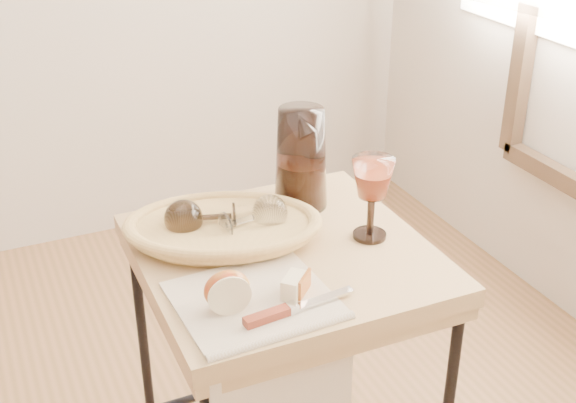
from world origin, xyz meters
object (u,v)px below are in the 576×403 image
goblet_lying_a (205,217)px  wine_goblet (372,198)px  table_knife (296,306)px  bread_basket (223,230)px  pitcher (301,158)px  tea_towel (253,299)px  apple_half (227,290)px  goblet_lying_b (251,218)px  side_table (284,388)px

goblet_lying_a → wine_goblet: bearing=174.5°
table_knife → bread_basket: bearing=89.5°
pitcher → wine_goblet: pitcher is taller
tea_towel → goblet_lying_a: goblet_lying_a is taller
goblet_lying_a → apple_half: 0.27m
pitcher → apple_half: pitcher is taller
goblet_lying_b → pitcher: bearing=24.8°
tea_towel → wine_goblet: 0.35m
tea_towel → goblet_lying_b: goblet_lying_b is taller
side_table → table_knife: bearing=-108.7°
apple_half → wine_goblet: bearing=26.4°
bread_basket → table_knife: bread_basket is taller
goblet_lying_b → pitcher: (0.16, 0.10, 0.07)m
tea_towel → apple_half: apple_half is taller
apple_half → goblet_lying_a: bearing=86.8°
goblet_lying_b → pitcher: pitcher is taller
goblet_lying_a → goblet_lying_b: (0.09, -0.04, -0.00)m
side_table → bread_basket: bearing=139.0°
table_knife → goblet_lying_a: bearing=95.0°
side_table → pitcher: pitcher is taller
goblet_lying_b → table_knife: (-0.03, -0.28, -0.04)m
goblet_lying_b → side_table: bearing=-62.2°
side_table → goblet_lying_a: size_ratio=5.59×
bread_basket → wine_goblet: bearing=-2.3°
side_table → table_knife: size_ratio=3.35×
bread_basket → goblet_lying_a: 0.05m
tea_towel → table_knife: bearing=-52.9°
tea_towel → apple_half: size_ratio=3.29×
side_table → wine_goblet: size_ratio=4.04×
tea_towel → pitcher: (0.25, 0.31, 0.11)m
pitcher → apple_half: bearing=-153.4°
wine_goblet → table_knife: size_ratio=0.83×
side_table → goblet_lying_b: 0.43m
wine_goblet → table_knife: (-0.26, -0.19, -0.08)m
tea_towel → side_table: bearing=46.6°
apple_half → table_knife: bearing=-20.6°
side_table → table_knife: (-0.07, -0.22, 0.39)m
bread_basket → goblet_lying_a: bearing=173.2°
goblet_lying_b → table_knife: size_ratio=0.57×
apple_half → pitcher: bearing=54.6°
goblet_lying_a → pitcher: size_ratio=0.48×
bread_basket → goblet_lying_b: goblet_lying_b is taller
tea_towel → wine_goblet: size_ratio=1.53×
bread_basket → wine_goblet: size_ratio=2.00×
wine_goblet → pitcher: bearing=109.5°
side_table → tea_towel: 0.42m
side_table → goblet_lying_b: size_ratio=5.91×
wine_goblet → goblet_lying_b: bearing=157.8°
goblet_lying_b → tea_towel: bearing=-118.5°
side_table → pitcher: 0.53m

